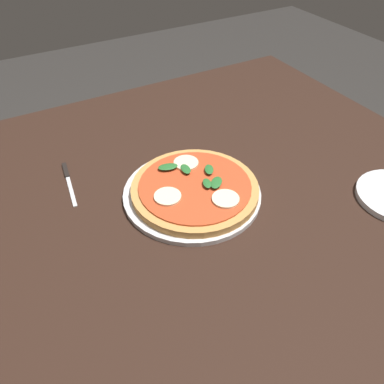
% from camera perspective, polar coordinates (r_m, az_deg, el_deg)
% --- Properties ---
extents(ground_plane, '(6.00, 6.00, 0.00)m').
position_cam_1_polar(ground_plane, '(1.49, -0.21, -21.82)').
color(ground_plane, '#2D2B28').
extents(dining_table, '(1.39, 1.17, 0.72)m').
position_cam_1_polar(dining_table, '(0.97, -0.30, -4.40)').
color(dining_table, black).
rests_on(dining_table, ground_plane).
extents(serving_tray, '(0.32, 0.32, 0.01)m').
position_cam_1_polar(serving_tray, '(0.92, 0.00, -0.19)').
color(serving_tray, silver).
rests_on(serving_tray, dining_table).
extents(pizza, '(0.30, 0.30, 0.03)m').
position_cam_1_polar(pizza, '(0.90, 0.41, 0.54)').
color(pizza, tan).
rests_on(pizza, serving_tray).
extents(knife, '(0.03, 0.17, 0.01)m').
position_cam_1_polar(knife, '(1.01, -17.62, 1.93)').
color(knife, black).
rests_on(knife, dining_table).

